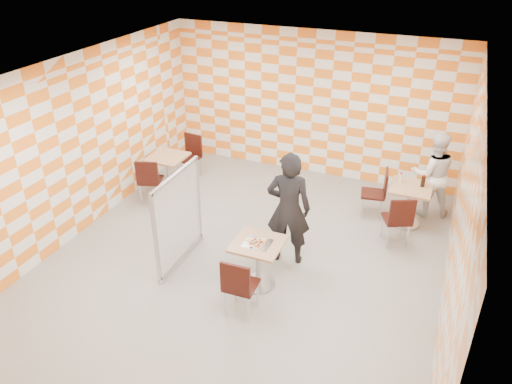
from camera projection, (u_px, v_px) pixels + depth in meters
room_shell at (258, 161)px, 7.78m from camera, size 7.00×7.00×7.00m
main_table at (258, 256)px, 7.25m from camera, size 0.70×0.70×0.75m
second_table at (409, 199)px, 8.75m from camera, size 0.70×0.70×0.75m
empty_table at (168, 167)px, 9.88m from camera, size 0.70×0.70×0.75m
chair_main_front at (239, 284)px, 6.65m from camera, size 0.43×0.44×0.92m
chair_second_front at (399, 217)px, 8.14m from camera, size 0.56×0.57×0.92m
chair_second_side at (379, 190)px, 8.97m from camera, size 0.49×0.49×0.92m
chair_empty_near at (149, 178)px, 9.39m from camera, size 0.54×0.54×0.92m
chair_empty_far at (191, 153)px, 10.42m from camera, size 0.47×0.48×0.92m
partition at (178, 218)px, 7.66m from camera, size 0.08×1.38×1.55m
man_dark at (289, 209)px, 7.61m from camera, size 0.76×0.57×1.87m
man_white at (433, 174)px, 8.96m from camera, size 0.92×0.81×1.60m
pizza_on_foil at (258, 242)px, 7.12m from camera, size 0.40×0.40×0.04m
sport_bottle at (401, 178)px, 8.74m from camera, size 0.06×0.06×0.20m
soda_bottle at (423, 181)px, 8.60m from camera, size 0.07×0.07×0.23m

